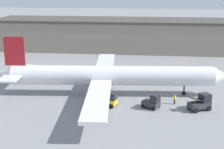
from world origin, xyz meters
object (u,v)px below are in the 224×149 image
(pushback_tug, at_px, (152,102))
(baggage_tug, at_px, (109,100))
(airplane, at_px, (107,76))
(ground_crew_worker, at_px, (175,99))
(belt_loader_truck, at_px, (201,103))

(pushback_tug, bearing_deg, baggage_tug, -151.33)
(baggage_tug, relative_size, pushback_tug, 1.08)
(airplane, bearing_deg, baggage_tug, -84.17)
(ground_crew_worker, bearing_deg, baggage_tug, -24.84)
(belt_loader_truck, bearing_deg, ground_crew_worker, 122.09)
(belt_loader_truck, bearing_deg, pushback_tug, 152.63)
(airplane, distance_m, pushback_tug, 10.35)
(airplane, height_order, belt_loader_truck, airplane)
(airplane, relative_size, pushback_tug, 13.54)
(airplane, relative_size, baggage_tug, 12.59)
(airplane, bearing_deg, ground_crew_worker, -22.38)
(ground_crew_worker, distance_m, baggage_tug, 10.80)
(belt_loader_truck, height_order, pushback_tug, belt_loader_truck)
(airplane, bearing_deg, pushback_tug, -41.68)
(baggage_tug, xyz_separation_m, belt_loader_truck, (14.47, -0.00, 0.13))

